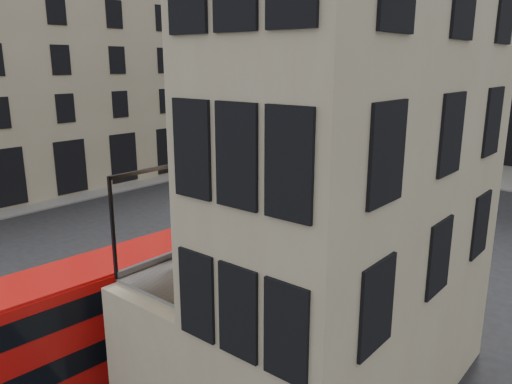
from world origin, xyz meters
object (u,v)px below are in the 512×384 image
Objects in this scene: car_b at (336,183)px; cafe_table_near at (191,246)px; street_lamp_a at (190,154)px; street_lamp_b at (382,145)px; bicycle at (304,195)px; traffic_light_far at (275,143)px; pedestrian_b at (349,155)px; cyclist at (204,221)px; pedestrian_c at (464,166)px; pedestrian_a at (286,151)px; cafe_chair_b at (276,252)px; cafe_chair_c at (315,234)px; car_a at (278,182)px; cafe_table_far at (306,200)px; car_c at (293,158)px; cafe_chair_a at (220,269)px; bus_far at (304,140)px; pedestrian_e at (224,169)px; cafe_table_mid at (268,218)px; cafe_chair_d at (333,218)px; traffic_light_near at (296,196)px; bus_near at (133,301)px.

car_b is 27.84m from cafe_table_near.
street_lamp_a is 1.00× the size of street_lamp_b.
street_lamp_a is 2.81× the size of bicycle.
pedestrian_b is at bearing 47.97° from traffic_light_far.
cyclist is 1.22× the size of pedestrian_c.
traffic_light_far is 5.25m from pedestrian_a.
cafe_chair_c is at bearing 89.74° from cafe_chair_b.
car_a is 4.74× the size of cafe_table_far.
cafe_chair_a is (21.17, -32.94, 4.16)m from car_c.
bus_far is 12.00m from pedestrian_e.
car_c is 5.95m from pedestrian_b.
car_b is (10.54, -5.28, -1.62)m from traffic_light_far.
cyclist reaches higher than car_a.
street_lamp_b is 37.66m from cafe_chair_b.
car_b is 5.76× the size of cafe_table_mid.
cafe_chair_d is at bearing -48.64° from traffic_light_far.
cafe_chair_c is 1.81m from cafe_chair_d.
pedestrian_c reaches higher than car_c.
street_lamp_a reaches higher than car_a.
pedestrian_a is at bearing 124.06° from cafe_chair_a.
street_lamp_b is 32.73m from cafe_table_far.
street_lamp_b is 33.90m from cafe_chair_d.
bicycle is at bearing 124.55° from cafe_table_far.
bus_far is at bearing 102.88° from car_b.
pedestrian_e is at bearing 55.58° from street_lamp_a.
street_lamp_b is at bearing -167.76° from car_c.
street_lamp_b is (9.00, 6.00, -0.03)m from traffic_light_far.
cafe_chair_c is at bearing -50.07° from cafe_table_far.
pedestrian_a is at bearing 108.83° from car_b.
cafe_table_far is at bearing -133.12° from pedestrian_b.
cafe_chair_d is (15.81, -17.40, 4.23)m from car_a.
car_b is 10.98m from pedestrian_e.
cafe_chair_d reaches higher than street_lamp_a.
street_lamp_b reaches higher than traffic_light_far.
pedestrian_a is at bearing -22.80° from pedestrian_c.
pedestrian_e is (-6.56, 0.33, 0.16)m from car_a.
traffic_light_near is 0.71× the size of street_lamp_a.
cafe_chair_b is 2.15m from cafe_chair_c.
cafe_table_far is (20.01, -28.98, 2.86)m from bus_far.
cafe_chair_c is (8.53, -10.92, 2.42)m from traffic_light_near.
street_lamp_b is at bearing 111.08° from cafe_chair_b.
car_c is (3.01, 11.79, -1.68)m from street_lamp_a.
cafe_chair_a is (22.40, -23.74, 4.06)m from pedestrian_e.
pedestrian_b is 40.05m from cafe_table_near.
street_lamp_b is 11.19m from pedestrian_a.
traffic_light_far is at bearing 143.29° from car_a.
bus_far reaches higher than cyclist.
bus_near is 22.65m from bicycle.
car_c is (-16.58, 32.60, -1.58)m from bus_near.
cafe_chair_c reaches higher than bus_near.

